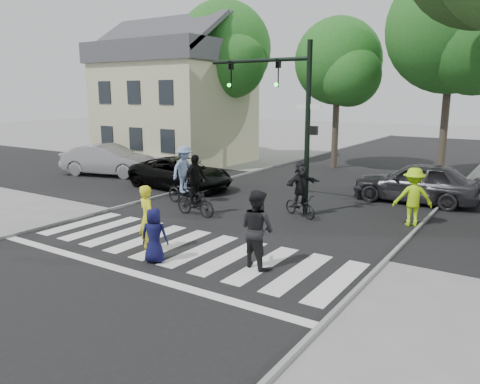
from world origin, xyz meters
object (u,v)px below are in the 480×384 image
object	(u,v)px
car_grey	(417,182)
pedestrian_adult	(257,229)
cyclist_left	(185,179)
cyclist_right	(301,193)
traffic_signal	(286,103)
car_silver	(108,160)
pedestrian_woman	(148,218)
cyclist_mid	(195,191)
pedestrian_child	(154,235)
car_suv	(181,173)

from	to	relation	value
car_grey	pedestrian_adult	bearing A→B (deg)	-11.05
cyclist_left	cyclist_right	xyz separation A→B (m)	(4.57, 0.77, -0.13)
traffic_signal	car_silver	xyz separation A→B (m)	(-11.33, 1.72, -3.08)
pedestrian_woman	car_silver	world-z (taller)	pedestrian_woman
traffic_signal	cyclist_mid	bearing A→B (deg)	-134.64
pedestrian_child	car_suv	bearing A→B (deg)	-77.61
cyclist_left	car_silver	size ratio (longest dim) A/B	0.46
traffic_signal	pedestrian_child	world-z (taller)	traffic_signal
pedestrian_woman	cyclist_right	distance (m)	5.88
traffic_signal	car_grey	distance (m)	6.31
pedestrian_child	traffic_signal	bearing A→B (deg)	-116.27
cyclist_right	car_silver	bearing A→B (deg)	170.09
cyclist_mid	pedestrian_adult	bearing A→B (deg)	-34.93
cyclist_mid	car_suv	world-z (taller)	cyclist_mid
traffic_signal	car_suv	world-z (taller)	traffic_signal
car_silver	car_grey	size ratio (longest dim) A/B	1.04
cyclist_right	car_silver	size ratio (longest dim) A/B	0.39
car_grey	pedestrian_woman	bearing A→B (deg)	-26.63
pedestrian_adult	car_silver	distance (m)	15.18
pedestrian_woman	pedestrian_adult	world-z (taller)	pedestrian_adult
traffic_signal	pedestrian_woman	world-z (taller)	traffic_signal
pedestrian_woman	cyclist_left	world-z (taller)	cyclist_left
cyclist_left	car_suv	world-z (taller)	cyclist_left
traffic_signal	car_grey	size ratio (longest dim) A/B	1.25
car_suv	car_silver	xyz separation A→B (m)	(-5.43, 0.59, 0.11)
car_suv	car_grey	size ratio (longest dim) A/B	1.06
traffic_signal	car_silver	bearing A→B (deg)	171.36
car_suv	cyclist_left	bearing A→B (deg)	-131.16
cyclist_left	car_grey	size ratio (longest dim) A/B	0.48
cyclist_right	car_grey	size ratio (longest dim) A/B	0.40
pedestrian_child	cyclist_mid	distance (m)	4.67
cyclist_left	cyclist_right	world-z (taller)	cyclist_left
car_suv	car_grey	distance (m)	10.05
cyclist_left	car_grey	distance (m)	9.11
traffic_signal	cyclist_right	distance (m)	3.17
cyclist_mid	cyclist_right	world-z (taller)	cyclist_mid
pedestrian_adult	car_suv	size ratio (longest dim) A/B	0.39
cyclist_left	pedestrian_adult	bearing A→B (deg)	-35.97
traffic_signal	cyclist_mid	size ratio (longest dim) A/B	2.75
pedestrian_child	car_grey	size ratio (longest dim) A/B	0.30
traffic_signal	pedestrian_child	bearing A→B (deg)	-92.42
traffic_signal	cyclist_mid	distance (m)	4.45
pedestrian_child	pedestrian_adult	distance (m)	2.63
pedestrian_adult	pedestrian_child	bearing A→B (deg)	41.41
car_suv	car_grey	world-z (taller)	car_grey
cyclist_right	traffic_signal	bearing A→B (deg)	154.40
cyclist_left	pedestrian_woman	bearing A→B (deg)	-60.81
cyclist_left	cyclist_mid	distance (m)	1.84
traffic_signal	car_grey	world-z (taller)	traffic_signal
cyclist_left	car_suv	distance (m)	3.18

